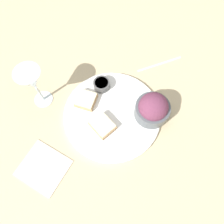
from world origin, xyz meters
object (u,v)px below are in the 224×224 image
Objects in this scene: cheese_toast_far at (86,100)px; fork at (160,64)px; napkin at (43,168)px; wine_glass at (32,81)px; cheese_toast_near at (103,125)px; sauce_ramekin at (102,84)px; salad_bowl at (153,109)px.

fork is (-0.02, -0.33, -0.02)m from cheese_toast_far.
wine_glass is at bearing -28.46° from napkin.
cheese_toast_near is 0.46× the size of fork.
sauce_ramekin is 0.35m from napkin.
cheese_toast_far is 0.51× the size of fork.
wine_glass is (0.27, 0.28, 0.07)m from salad_bowl.
cheese_toast_far is 0.50× the size of napkin.
cheese_toast_near is 0.45× the size of napkin.
sauce_ramekin is at bearing -67.35° from napkin.
sauce_ramekin is at bearing -76.86° from cheese_toast_far.
sauce_ramekin is 0.16m from cheese_toast_near.
fork is at bearing -99.76° from sauce_ramekin.
sauce_ramekin is at bearing -33.05° from cheese_toast_near.
wine_glass is at bearing 45.66° from salad_bowl.
wine_glass is at bearing 28.11° from cheese_toast_near.
cheese_toast_near is 0.24m from napkin.
sauce_ramekin is at bearing 22.80° from salad_bowl.
napkin is at bearing 82.17° from salad_bowl.
fork is (0.09, -0.33, -0.02)m from cheese_toast_near.
napkin is at bearing 115.58° from cheese_toast_far.
sauce_ramekin is 0.71× the size of cheese_toast_near.
cheese_toast_far is at bearing 85.84° from fork.
salad_bowl is 0.21m from sauce_ramekin.
cheese_toast_far is at bearing -2.71° from cheese_toast_near.
salad_bowl is 0.64× the size of fork.
wine_glass is at bearing 74.05° from fork.
sauce_ramekin is (0.19, 0.08, -0.03)m from salad_bowl.
sauce_ramekin is 0.24m from wine_glass.
salad_bowl is 0.23m from fork.
cheese_toast_far is 0.33m from fork.
cheese_toast_far is at bearing -64.42° from napkin.
cheese_toast_near is at bearing -89.43° from napkin.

